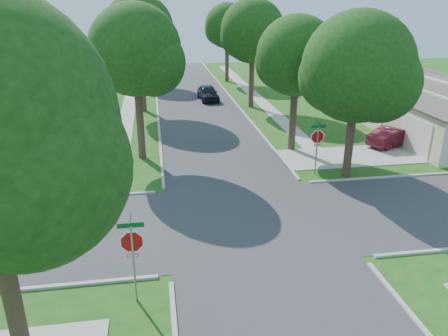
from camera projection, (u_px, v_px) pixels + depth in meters
ground at (249, 221)px, 19.01m from camera, size 100.00×100.00×0.00m
road_ns at (249, 220)px, 19.01m from camera, size 7.00×100.00×0.02m
sidewalk_ne at (254, 95)px, 43.83m from camera, size 1.20×40.00×0.04m
sidewalk_nw at (130, 99)px, 42.03m from camera, size 1.20×40.00×0.04m
driveway at (351, 156)px, 26.71m from camera, size 8.80×3.60×0.05m
stop_sign_sw at (132, 245)px, 13.26m from camera, size 1.05×0.80×2.98m
stop_sign_ne at (317, 139)px, 23.30m from camera, size 1.05×0.80×2.98m
tree_e_near at (297, 60)px, 25.96m from camera, size 4.97×4.80×8.28m
tree_e_mid at (253, 34)px, 36.78m from camera, size 5.59×5.40×9.21m
tree_e_far at (228, 28)px, 48.84m from camera, size 5.17×5.00×8.72m
tree_w_near at (136, 54)px, 24.40m from camera, size 5.38×5.20×8.97m
tree_w_mid at (140, 32)px, 35.30m from camera, size 5.80×5.60×9.56m
tree_w_far at (143, 33)px, 47.62m from camera, size 4.76×4.60×8.04m
tree_ne_corner at (358, 72)px, 21.80m from camera, size 5.80×5.60×8.66m
house_ne_near at (437, 112)px, 30.95m from camera, size 8.42×13.60×4.23m
house_ne_far at (337, 73)px, 47.51m from camera, size 8.42×13.60×4.23m
house_nw_far at (35, 76)px, 45.54m from camera, size 8.42×13.60×4.23m
car_driveway at (393, 136)px, 28.49m from camera, size 4.04×2.73×1.26m
car_curb_east at (208, 93)px, 41.30m from camera, size 1.91×4.23×1.41m
car_curb_west at (157, 65)px, 59.64m from camera, size 2.07×4.16×1.16m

